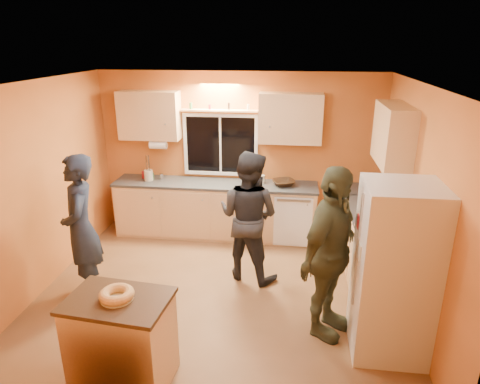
# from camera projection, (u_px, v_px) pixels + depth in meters

# --- Properties ---
(ground) EXTENTS (4.50, 4.50, 0.00)m
(ground) POSITION_uv_depth(u_px,v_px,m) (219.00, 292.00, 5.46)
(ground) COLOR brown
(ground) RESTS_ON ground
(room_shell) EXTENTS (4.54, 4.04, 2.61)m
(room_shell) POSITION_uv_depth(u_px,v_px,m) (233.00, 162.00, 5.29)
(room_shell) COLOR orange
(room_shell) RESTS_ON ground
(back_counter) EXTENTS (4.23, 0.62, 0.90)m
(back_counter) POSITION_uv_depth(u_px,v_px,m) (238.00, 210.00, 6.89)
(back_counter) COLOR #DFAB75
(back_counter) RESTS_ON ground
(right_counter) EXTENTS (0.62, 1.84, 0.90)m
(right_counter) POSITION_uv_depth(u_px,v_px,m) (373.00, 252.00, 5.55)
(right_counter) COLOR #DFAB75
(right_counter) RESTS_ON ground
(refrigerator) EXTENTS (0.72, 0.70, 1.80)m
(refrigerator) POSITION_uv_depth(u_px,v_px,m) (394.00, 272.00, 4.19)
(refrigerator) COLOR silver
(refrigerator) RESTS_ON ground
(island) EXTENTS (0.97, 0.71, 0.88)m
(island) POSITION_uv_depth(u_px,v_px,m) (122.00, 339.00, 3.93)
(island) COLOR #DFAB75
(island) RESTS_ON ground
(bundt_pastry) EXTENTS (0.31, 0.31, 0.09)m
(bundt_pastry) POSITION_uv_depth(u_px,v_px,m) (117.00, 295.00, 3.76)
(bundt_pastry) COLOR tan
(bundt_pastry) RESTS_ON island
(person_left) EXTENTS (0.66, 0.78, 1.82)m
(person_left) POSITION_uv_depth(u_px,v_px,m) (81.00, 228.00, 5.13)
(person_left) COLOR black
(person_left) RESTS_ON ground
(person_center) EXTENTS (1.03, 0.93, 1.75)m
(person_center) POSITION_uv_depth(u_px,v_px,m) (248.00, 216.00, 5.57)
(person_center) COLOR black
(person_center) RESTS_ON ground
(person_right) EXTENTS (0.95, 1.19, 1.90)m
(person_right) POSITION_uv_depth(u_px,v_px,m) (330.00, 254.00, 4.43)
(person_right) COLOR #363A24
(person_right) RESTS_ON ground
(mixing_bowl) EXTENTS (0.44, 0.44, 0.08)m
(mixing_bowl) POSITION_uv_depth(u_px,v_px,m) (284.00, 183.00, 6.66)
(mixing_bowl) COLOR black
(mixing_bowl) RESTS_ON back_counter
(utensil_crock) EXTENTS (0.14, 0.14, 0.17)m
(utensil_crock) POSITION_uv_depth(u_px,v_px,m) (149.00, 175.00, 6.87)
(utensil_crock) COLOR beige
(utensil_crock) RESTS_ON back_counter
(potted_plant) EXTENTS (0.27, 0.24, 0.30)m
(potted_plant) POSITION_uv_depth(u_px,v_px,m) (394.00, 237.00, 4.59)
(potted_plant) COLOR gray
(potted_plant) RESTS_ON right_counter
(red_box) EXTENTS (0.16, 0.12, 0.07)m
(red_box) POSITION_uv_depth(u_px,v_px,m) (369.00, 200.00, 5.94)
(red_box) COLOR #A7191D
(red_box) RESTS_ON right_counter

